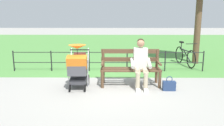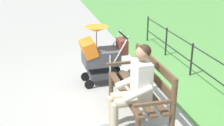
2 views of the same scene
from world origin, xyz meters
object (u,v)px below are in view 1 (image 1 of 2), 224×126
(person_on_bench, at_px, (141,62))
(handbag, at_px, (169,86))
(park_bench, at_px, (130,66))
(stroller, at_px, (78,66))
(bicycle, at_px, (185,56))

(person_on_bench, distance_m, handbag, 0.93)
(park_bench, bearing_deg, person_on_bench, 138.75)
(stroller, bearing_deg, person_on_bench, -174.93)
(stroller, distance_m, bicycle, 4.61)
(park_bench, height_order, person_on_bench, person_on_bench)
(park_bench, xyz_separation_m, handbag, (-0.95, 0.52, -0.40))
(handbag, xyz_separation_m, bicycle, (-1.30, -3.01, 0.24))
(stroller, relative_size, handbag, 3.11)
(handbag, bearing_deg, stroller, -3.74)
(person_on_bench, bearing_deg, park_bench, -41.25)
(park_bench, height_order, bicycle, park_bench)
(stroller, bearing_deg, bicycle, -141.63)
(person_on_bench, height_order, bicycle, person_on_bench)
(stroller, bearing_deg, park_bench, -164.96)
(person_on_bench, height_order, stroller, person_on_bench)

